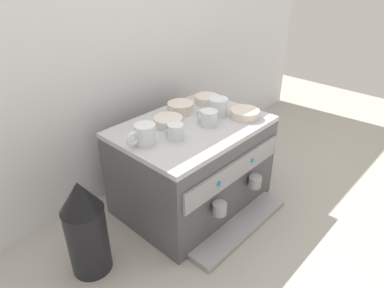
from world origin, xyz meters
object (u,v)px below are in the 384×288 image
(ceramic_cup_0, at_px, (175,131))
(ceramic_bowl_2, at_px, (245,114))
(ceramic_cup_2, at_px, (208,118))
(ceramic_bowl_3, at_px, (207,100))
(ceramic_bowl_0, at_px, (181,108))
(espresso_machine, at_px, (193,166))
(ceramic_bowl_1, at_px, (168,121))
(milk_pitcher, at_px, (248,154))
(ceramic_cup_1, at_px, (144,134))
(coffee_grinder, at_px, (85,227))
(ceramic_cup_3, at_px, (218,106))

(ceramic_cup_0, relative_size, ceramic_bowl_2, 0.77)
(ceramic_cup_2, bearing_deg, ceramic_bowl_3, 41.86)
(ceramic_cup_0, height_order, ceramic_bowl_0, ceramic_cup_0)
(espresso_machine, xyz_separation_m, ceramic_bowl_1, (-0.07, 0.07, 0.22))
(ceramic_bowl_0, xyz_separation_m, ceramic_bowl_3, (0.16, -0.02, -0.00))
(ceramic_bowl_2, bearing_deg, ceramic_bowl_0, 121.51)
(ceramic_bowl_3, relative_size, milk_pitcher, 0.87)
(ceramic_cup_2, xyz_separation_m, ceramic_bowl_0, (0.01, 0.17, -0.01))
(ceramic_bowl_1, distance_m, ceramic_bowl_2, 0.34)
(ceramic_cup_1, height_order, ceramic_bowl_1, ceramic_cup_1)
(ceramic_bowl_3, xyz_separation_m, milk_pitcher, (0.22, -0.11, -0.36))
(ceramic_cup_1, height_order, ceramic_cup_2, ceramic_cup_1)
(ceramic_bowl_2, bearing_deg, ceramic_bowl_1, 145.59)
(ceramic_cup_1, bearing_deg, ceramic_bowl_3, 10.81)
(ceramic_bowl_0, bearing_deg, ceramic_bowl_1, -157.06)
(ceramic_bowl_0, distance_m, coffee_grinder, 0.65)
(ceramic_bowl_1, xyz_separation_m, coffee_grinder, (-0.47, -0.06, -0.23))
(ceramic_bowl_0, height_order, coffee_grinder, ceramic_bowl_0)
(ceramic_bowl_0, bearing_deg, ceramic_cup_1, -160.81)
(ceramic_cup_3, distance_m, ceramic_bowl_1, 0.24)
(espresso_machine, bearing_deg, coffee_grinder, 178.66)
(ceramic_bowl_1, bearing_deg, milk_pitcher, -8.51)
(espresso_machine, height_order, coffee_grinder, espresso_machine)
(ceramic_cup_2, xyz_separation_m, ceramic_cup_3, (0.11, 0.03, 0.01))
(ceramic_cup_0, bearing_deg, ceramic_bowl_1, 59.03)
(ceramic_cup_0, xyz_separation_m, ceramic_bowl_3, (0.35, 0.14, -0.01))
(ceramic_cup_0, height_order, ceramic_cup_1, ceramic_cup_1)
(ceramic_cup_2, height_order, coffee_grinder, ceramic_cup_2)
(ceramic_cup_0, bearing_deg, ceramic_bowl_2, -14.17)
(ceramic_cup_2, xyz_separation_m, ceramic_bowl_2, (0.16, -0.07, -0.01))
(milk_pitcher, bearing_deg, ceramic_cup_3, -178.13)
(ceramic_cup_0, height_order, milk_pitcher, ceramic_cup_0)
(ceramic_bowl_1, distance_m, milk_pitcher, 0.63)
(coffee_grinder, bearing_deg, ceramic_cup_3, -2.14)
(ceramic_bowl_0, distance_m, ceramic_bowl_3, 0.16)
(espresso_machine, xyz_separation_m, milk_pitcher, (0.44, -0.00, -0.13))
(ceramic_cup_1, relative_size, ceramic_bowl_1, 1.01)
(ceramic_cup_2, bearing_deg, ceramic_cup_0, 175.31)
(ceramic_bowl_1, bearing_deg, ceramic_cup_2, -45.88)
(ceramic_bowl_3, distance_m, milk_pitcher, 0.44)
(espresso_machine, xyz_separation_m, ceramic_cup_1, (-0.24, 0.02, 0.24))
(ceramic_cup_1, relative_size, ceramic_cup_3, 1.04)
(ceramic_bowl_2, bearing_deg, ceramic_cup_2, 156.29)
(ceramic_bowl_2, height_order, ceramic_bowl_3, same)
(ceramic_cup_2, relative_size, ceramic_bowl_2, 0.86)
(ceramic_cup_2, distance_m, ceramic_bowl_2, 0.18)
(ceramic_cup_3, distance_m, ceramic_bowl_2, 0.12)
(ceramic_bowl_2, bearing_deg, milk_pitcher, 25.69)
(ceramic_cup_2, relative_size, coffee_grinder, 0.28)
(ceramic_bowl_1, bearing_deg, espresso_machine, -45.78)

